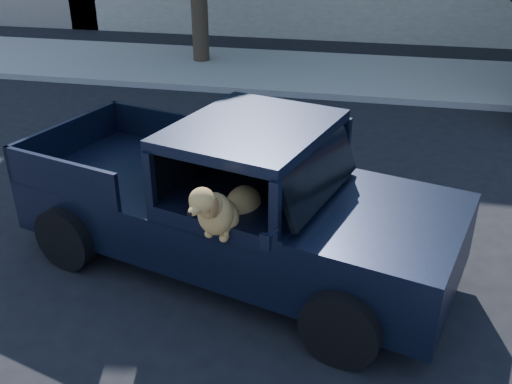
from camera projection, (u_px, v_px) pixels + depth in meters
ground at (288, 289)px, 6.57m from camera, size 120.00×120.00×0.00m
far_sidewalk at (347, 75)px, 14.56m from camera, size 60.00×4.00×0.15m
lane_stripes at (446, 180)px, 9.15m from camera, size 21.60×0.14×0.01m
pickup_truck at (228, 217)px, 6.82m from camera, size 5.51×3.35×1.85m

